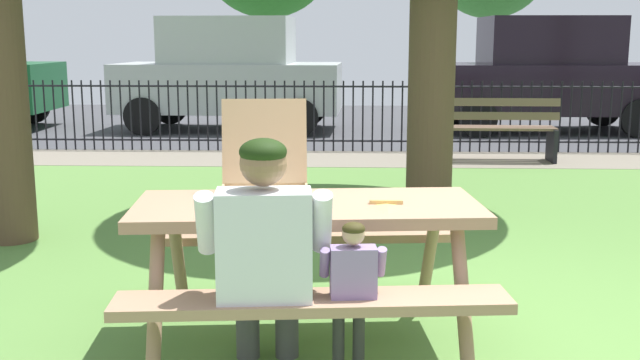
% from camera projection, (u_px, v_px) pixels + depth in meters
% --- Properties ---
extents(ground, '(28.00, 10.90, 0.02)m').
position_uv_depth(ground, '(442.00, 262.00, 5.56)').
color(ground, '#5A863E').
extents(cobblestone_walkway, '(28.00, 1.40, 0.01)m').
position_uv_depth(cobblestone_walkway, '(400.00, 159.00, 10.22)').
color(cobblestone_walkway, gray).
extents(street_asphalt, '(28.00, 7.55, 0.01)m').
position_uv_depth(street_asphalt, '(384.00, 123.00, 14.62)').
color(street_asphalt, '#424247').
extents(picnic_table_foreground, '(1.93, 1.64, 0.79)m').
position_uv_depth(picnic_table_foreground, '(307.00, 235.00, 3.97)').
color(picnic_table_foreground, tan).
rests_on(picnic_table_foreground, ground).
extents(pizza_box_open, '(0.52, 0.57, 0.52)m').
position_uv_depth(pizza_box_open, '(265.00, 175.00, 4.06)').
color(pizza_box_open, tan).
rests_on(pizza_box_open, picnic_table_foreground).
extents(pizza_slice_on_table, '(0.17, 0.20, 0.02)m').
position_uv_depth(pizza_slice_on_table, '(387.00, 206.00, 3.84)').
color(pizza_slice_on_table, '#F8D368').
rests_on(pizza_slice_on_table, picnic_table_foreground).
extents(adult_at_table, '(0.63, 0.62, 1.19)m').
position_uv_depth(adult_at_table, '(265.00, 251.00, 3.45)').
color(adult_at_table, '#4B4B4B').
rests_on(adult_at_table, ground).
extents(child_at_table, '(0.31, 0.30, 0.81)m').
position_uv_depth(child_at_table, '(352.00, 285.00, 3.47)').
color(child_at_table, '#353535').
rests_on(child_at_table, ground).
extents(iron_fence_streetside, '(21.09, 0.03, 1.02)m').
position_uv_depth(iron_fence_streetside, '(397.00, 116.00, 10.81)').
color(iron_fence_streetside, black).
rests_on(iron_fence_streetside, ground).
extents(park_bench_center, '(1.61, 0.49, 0.85)m').
position_uv_depth(park_bench_center, '(495.00, 130.00, 9.96)').
color(park_bench_center, brown).
rests_on(park_bench_center, ground).
extents(parked_car_left, '(3.97, 1.96, 1.98)m').
position_uv_depth(parked_car_left, '(229.00, 73.00, 13.28)').
color(parked_car_left, '#B3BAB9').
rests_on(parked_car_left, ground).
extents(parked_car_center, '(3.94, 1.90, 1.98)m').
position_uv_depth(parked_car_center, '(547.00, 74.00, 13.08)').
color(parked_car_center, black).
rests_on(parked_car_center, ground).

